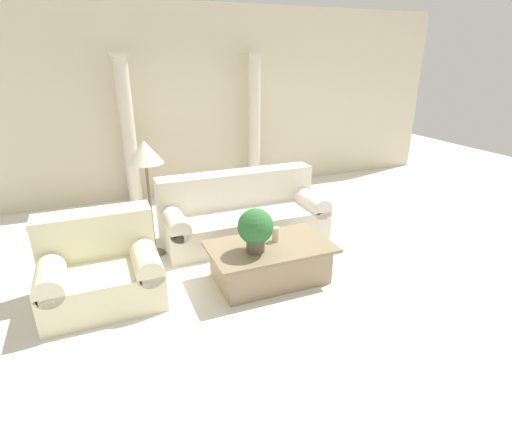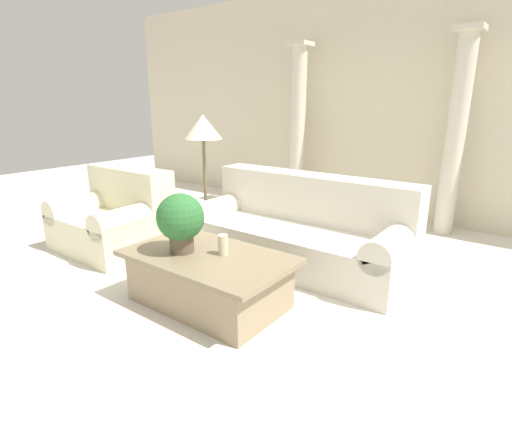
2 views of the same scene
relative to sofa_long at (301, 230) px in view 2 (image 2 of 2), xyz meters
name	(u,v)px [view 2 (image 2 of 2)]	position (x,y,z in m)	size (l,w,h in m)	color
ground_plane	(253,286)	(-0.03, -0.77, -0.34)	(16.00, 16.00, 0.00)	silver
wall_back	(386,102)	(-0.03, 2.26, 1.26)	(10.00, 0.06, 3.20)	beige
sofa_long	(301,230)	(0.00, 0.00, 0.00)	(2.23, 0.93, 0.89)	beige
loveseat	(115,217)	(-1.90, -0.88, 0.01)	(1.17, 0.93, 0.89)	beige
coffee_table	(209,279)	(-0.13, -1.23, -0.12)	(1.37, 0.82, 0.43)	#998466
potted_plant	(180,219)	(-0.34, -1.31, 0.36)	(0.38, 0.38, 0.48)	brown
pillar_candle	(223,245)	(-0.03, -1.16, 0.17)	(0.08, 0.08, 0.17)	beige
floor_lamp	(203,132)	(-1.24, -0.10, 0.93)	(0.43, 0.43, 1.47)	brown
column_left	(298,127)	(-1.23, 1.91, 0.89)	(0.31, 0.31, 2.42)	beige
column_right	(456,134)	(0.96, 1.91, 0.89)	(0.31, 0.31, 2.42)	beige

